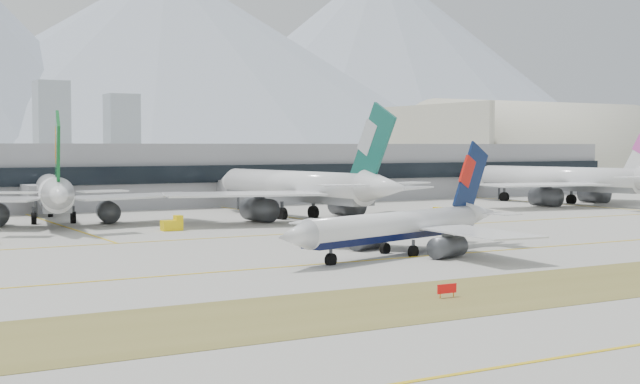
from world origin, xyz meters
TOP-DOWN VIEW (x-y plane):
  - ground at (0.00, 0.00)m, footprint 3000.00×3000.00m
  - taxiing_airliner at (1.19, -1.91)m, footprint 44.77×38.08m
  - widebody_eva at (-28.36, 68.06)m, footprint 56.66×56.20m
  - widebody_cathay at (17.14, 55.72)m, footprint 62.89×61.97m
  - widebody_china_air at (94.61, 60.78)m, footprint 60.70×60.22m
  - terminal at (0.00, 114.84)m, footprint 280.00×43.10m
  - hangar at (154.56, 135.00)m, footprint 91.00×60.00m
  - hold_sign_left at (-14.81, -32.00)m, footprint 2.20×0.15m
  - gse_extra at (-13.74, 45.02)m, footprint 3.55×2.00m
  - gse_c at (37.28, 38.94)m, footprint 3.55×2.00m

SIDE VIEW (x-z plane):
  - ground at x=0.00m, z-range 0.00..0.00m
  - hangar at x=154.56m, z-range -29.86..30.14m
  - hold_sign_left at x=-14.81m, z-range 0.20..1.55m
  - gse_extra at x=-13.74m, z-range -0.25..2.35m
  - gse_c at x=37.28m, z-range -0.25..2.35m
  - taxiing_airliner at x=1.19m, z-range -3.99..11.43m
  - widebody_eva at x=-28.36m, z-range -4.82..15.75m
  - widebody_china_air at x=94.61m, z-range -5.16..16.88m
  - widebody_cathay at x=17.14m, z-range -5.29..17.29m
  - terminal at x=0.00m, z-range 0.00..15.00m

